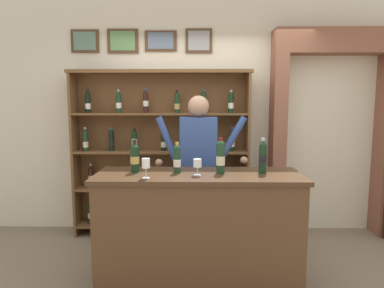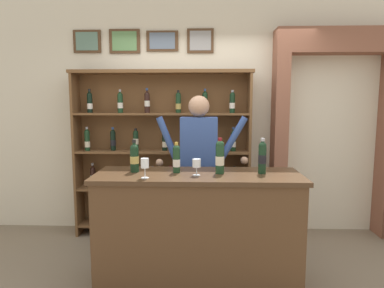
% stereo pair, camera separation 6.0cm
% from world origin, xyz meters
% --- Properties ---
extents(ground_plane, '(14.00, 14.00, 0.02)m').
position_xyz_m(ground_plane, '(0.00, 0.00, -0.01)').
color(ground_plane, '#7A6B56').
extents(back_wall, '(12.00, 0.19, 3.41)m').
position_xyz_m(back_wall, '(-0.00, 1.49, 1.70)').
color(back_wall, beige).
rests_on(back_wall, ground).
extents(wine_shelf, '(2.19, 0.31, 2.04)m').
position_xyz_m(wine_shelf, '(-0.55, 1.22, 1.07)').
color(wine_shelf, brown).
rests_on(wine_shelf, ground).
extents(archway_doorway, '(1.50, 0.45, 2.53)m').
position_xyz_m(archway_doorway, '(1.56, 1.36, 1.44)').
color(archway_doorway, brown).
rests_on(archway_doorway, ground).
extents(tasting_counter, '(1.83, 0.64, 1.04)m').
position_xyz_m(tasting_counter, '(-0.09, -0.00, 0.52)').
color(tasting_counter, '#4C331E').
rests_on(tasting_counter, ground).
extents(shopkeeper, '(0.98, 0.22, 1.73)m').
position_xyz_m(shopkeeper, '(-0.09, 0.60, 1.07)').
color(shopkeeper, '#2D3347').
rests_on(shopkeeper, ground).
extents(tasting_bottle_chianti, '(0.08, 0.08, 0.30)m').
position_xyz_m(tasting_bottle_chianti, '(-0.67, 0.05, 1.17)').
color(tasting_bottle_chianti, black).
rests_on(tasting_bottle_chianti, tasting_counter).
extents(tasting_bottle_prosecco, '(0.07, 0.07, 0.28)m').
position_xyz_m(tasting_bottle_prosecco, '(-0.28, 0.04, 1.17)').
color(tasting_bottle_prosecco, '#19381E').
rests_on(tasting_bottle_prosecco, tasting_counter).
extents(tasting_bottle_grappa, '(0.08, 0.08, 0.32)m').
position_xyz_m(tasting_bottle_grappa, '(0.10, 0.01, 1.19)').
color(tasting_bottle_grappa, '#19381E').
rests_on(tasting_bottle_grappa, tasting_counter).
extents(tasting_bottle_rosso, '(0.07, 0.07, 0.32)m').
position_xyz_m(tasting_bottle_rosso, '(0.48, 0.03, 1.19)').
color(tasting_bottle_rosso, black).
rests_on(tasting_bottle_rosso, tasting_counter).
extents(wine_glass_left, '(0.07, 0.07, 0.17)m').
position_xyz_m(wine_glass_left, '(-0.53, -0.19, 1.16)').
color(wine_glass_left, silver).
rests_on(wine_glass_left, tasting_counter).
extents(wine_glass_spare, '(0.07, 0.07, 0.15)m').
position_xyz_m(wine_glass_spare, '(-0.10, -0.08, 1.14)').
color(wine_glass_spare, silver).
rests_on(wine_glass_spare, tasting_counter).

